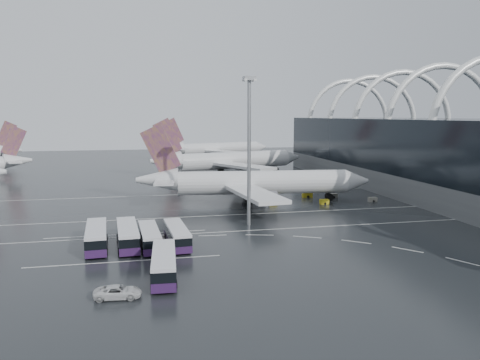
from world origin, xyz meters
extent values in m
plane|color=black|center=(0.00, 0.00, 0.00)|extent=(420.00, 420.00, 0.00)
cube|color=#515456|center=(62.00, 20.00, 3.00)|extent=(42.00, 160.00, 6.00)
cube|color=black|center=(62.00, 20.00, 13.00)|extent=(42.00, 160.00, 14.00)
torus|color=white|center=(58.00, 28.00, 18.00)|extent=(33.80, 1.80, 33.80)
torus|color=white|center=(58.00, 47.00, 18.00)|extent=(33.80, 1.80, 33.80)
torus|color=white|center=(58.00, 66.00, 18.00)|extent=(33.80, 1.80, 33.80)
torus|color=white|center=(58.00, 85.00, 18.00)|extent=(33.80, 1.80, 33.80)
cube|color=silver|center=(0.00, -2.00, 0.01)|extent=(120.00, 0.25, 0.01)
cube|color=silver|center=(0.00, 12.00, 0.01)|extent=(120.00, 0.25, 0.01)
cube|color=silver|center=(0.00, 40.00, 0.01)|extent=(120.00, 0.25, 0.01)
cube|color=silver|center=(-24.00, -16.00, 0.01)|extent=(28.00, 0.25, 0.01)
cube|color=silver|center=(-24.00, 0.00, 0.01)|extent=(28.00, 0.25, 0.01)
cylinder|color=silver|center=(7.66, 24.33, 4.98)|extent=(41.16, 10.06, 5.67)
cone|color=silver|center=(30.85, 21.80, 4.98)|extent=(6.44, 6.27, 5.67)
cone|color=silver|center=(-17.47, 27.07, 5.96)|extent=(10.32, 6.69, 5.67)
cube|color=#4F196C|center=(-16.49, 26.97, 13.19)|extent=(9.42, 1.60, 12.01)
cube|color=silver|center=(-15.52, 26.86, 5.96)|extent=(6.28, 17.95, 0.49)
cube|color=silver|center=(2.46, 12.62, 4.40)|extent=(9.26, 24.98, 0.78)
cube|color=silver|center=(5.10, 36.89, 4.40)|extent=(14.13, 25.33, 0.78)
cylinder|color=slate|center=(5.74, 15.70, 2.64)|extent=(5.70, 3.88, 3.32)
cylinder|color=slate|center=(7.65, 33.18, 2.64)|extent=(5.70, 3.88, 3.32)
cube|color=black|center=(3.78, 24.76, 1.07)|extent=(12.33, 7.49, 2.15)
cylinder|color=silver|center=(11.81, 77.62, 5.24)|extent=(41.54, 16.71, 5.96)
cone|color=silver|center=(34.76, 83.91, 5.24)|extent=(7.52, 7.38, 5.96)
cone|color=silver|center=(-13.13, 70.78, 6.27)|extent=(11.49, 8.47, 5.96)
cube|color=#4F196C|center=(-12.14, 71.05, 13.87)|extent=(9.71, 3.21, 12.63)
cube|color=silver|center=(-11.15, 71.32, 6.27)|extent=(9.35, 19.06, 0.51)
cube|color=silver|center=(11.24, 64.14, 4.62)|extent=(18.19, 26.13, 0.82)
cube|color=silver|center=(4.44, 88.92, 4.62)|extent=(8.68, 26.07, 0.82)
cylinder|color=slate|center=(13.26, 68.42, 2.77)|extent=(6.38, 4.86, 3.49)
cylinder|color=slate|center=(8.37, 86.26, 2.77)|extent=(6.38, 4.86, 3.49)
cube|color=black|center=(7.84, 76.53, 1.13)|extent=(13.63, 9.60, 2.26)
cylinder|color=silver|center=(16.66, 135.77, 5.17)|extent=(39.27, 17.93, 5.88)
cone|color=silver|center=(38.26, 142.89, 5.17)|extent=(7.62, 7.49, 5.88)
cone|color=silver|center=(-6.87, 128.00, 6.18)|extent=(11.47, 8.76, 5.88)
cube|color=#4F196C|center=(-5.91, 128.32, 13.69)|extent=(9.47, 3.64, 12.46)
cube|color=silver|center=(-4.94, 128.64, 6.18)|extent=(10.05, 18.76, 0.51)
cube|color=silver|center=(16.78, 122.46, 4.56)|extent=(18.90, 25.47, 0.81)
cube|color=silver|center=(8.84, 146.53, 4.56)|extent=(9.81, 25.97, 0.81)
cylinder|color=slate|center=(18.55, 126.78, 2.74)|extent=(6.37, 5.02, 3.45)
cylinder|color=slate|center=(12.84, 144.11, 2.74)|extent=(6.37, 5.02, 3.45)
cube|color=black|center=(12.81, 134.49, 1.12)|extent=(13.59, 9.97, 2.23)
cone|color=silver|center=(-62.31, 89.28, 5.48)|extent=(10.24, 8.07, 5.21)
cube|color=#4F196C|center=(-63.15, 88.96, 12.12)|extent=(8.27, 3.59, 11.03)
cube|color=silver|center=(-63.99, 88.64, 5.48)|extent=(9.54, 16.53, 0.45)
cone|color=silver|center=(-75.87, 134.02, 5.82)|extent=(11.03, 9.31, 5.54)
cube|color=#4F196C|center=(-76.72, 133.58, 12.89)|extent=(8.43, 4.74, 11.74)
cube|color=silver|center=(-77.56, 133.14, 5.82)|extent=(11.72, 17.24, 0.48)
cube|color=#311543|center=(-28.53, -7.81, 0.97)|extent=(4.00, 14.14, 1.18)
cube|color=black|center=(-28.53, -7.81, 2.26)|extent=(4.04, 13.86, 1.40)
cube|color=silver|center=(-28.53, -7.81, 3.20)|extent=(4.00, 14.14, 0.48)
cylinder|color=black|center=(-26.76, -12.17, 0.54)|extent=(0.44, 1.10, 1.07)
cylinder|color=black|center=(-29.74, -12.36, 0.54)|extent=(0.44, 1.10, 1.07)
cylinder|color=black|center=(-27.33, -3.25, 0.54)|extent=(0.44, 1.10, 1.07)
cylinder|color=black|center=(-30.31, -3.44, 0.54)|extent=(0.44, 1.10, 1.07)
cube|color=#311543|center=(-23.68, -7.91, 0.96)|extent=(3.95, 14.00, 1.17)
cube|color=black|center=(-23.68, -7.91, 2.23)|extent=(4.00, 13.73, 1.38)
cube|color=silver|center=(-23.68, -7.91, 3.17)|extent=(3.95, 14.00, 0.48)
cylinder|color=black|center=(-21.92, -12.23, 0.53)|extent=(0.44, 1.09, 1.06)
cylinder|color=black|center=(-24.88, -12.42, 0.53)|extent=(0.44, 1.09, 1.06)
cylinder|color=black|center=(-22.48, -3.40, 0.53)|extent=(0.44, 1.09, 1.06)
cylinder|color=black|center=(-25.44, -3.59, 0.53)|extent=(0.44, 1.09, 1.06)
cube|color=#311543|center=(-20.23, -9.16, 0.87)|extent=(3.49, 12.71, 1.06)
cube|color=black|center=(-20.23, -9.16, 2.03)|extent=(3.53, 12.46, 1.26)
cube|color=silver|center=(-20.23, -9.16, 2.88)|extent=(3.49, 12.71, 0.44)
cylinder|color=black|center=(-18.67, -13.10, 0.48)|extent=(0.39, 0.98, 0.97)
cylinder|color=black|center=(-21.36, -13.25, 0.48)|extent=(0.39, 0.98, 0.97)
cylinder|color=black|center=(-19.11, -5.07, 0.48)|extent=(0.39, 0.98, 0.97)
cylinder|color=black|center=(-21.80, -5.22, 0.48)|extent=(0.39, 0.98, 0.97)
cube|color=#311543|center=(-15.82, -8.89, 0.88)|extent=(3.64, 12.88, 1.08)
cube|color=black|center=(-15.82, -8.89, 2.06)|extent=(3.68, 12.63, 1.27)
cube|color=silver|center=(-15.82, -8.89, 2.91)|extent=(3.64, 12.88, 0.44)
cylinder|color=black|center=(-14.21, -12.87, 0.49)|extent=(0.40, 1.00, 0.98)
cylinder|color=black|center=(-16.93, -13.04, 0.49)|extent=(0.40, 1.00, 0.98)
cylinder|color=black|center=(-14.72, -4.74, 0.49)|extent=(0.40, 1.00, 0.98)
cylinder|color=black|center=(-17.44, -4.91, 0.49)|extent=(0.40, 1.00, 0.98)
cube|color=#311543|center=(-18.74, -23.82, 0.93)|extent=(3.80, 13.56, 1.13)
cube|color=black|center=(-18.74, -23.82, 2.17)|extent=(3.84, 13.30, 1.34)
cube|color=silver|center=(-18.74, -23.82, 3.07)|extent=(3.80, 13.56, 0.46)
cylinder|color=black|center=(-17.57, -28.19, 0.52)|extent=(0.42, 1.05, 1.03)
cylinder|color=black|center=(-20.43, -28.01, 0.52)|extent=(0.42, 1.05, 1.03)
cylinder|color=black|center=(-17.05, -19.62, 0.52)|extent=(0.42, 1.05, 1.03)
cylinder|color=black|center=(-19.91, -19.45, 0.52)|extent=(0.42, 1.05, 1.03)
imported|color=silver|center=(-24.39, -29.98, 0.76)|extent=(5.63, 2.95, 1.51)
cylinder|color=gray|center=(-1.08, 2.39, 13.76)|extent=(0.69, 0.69, 27.52)
cube|color=gray|center=(-1.08, 2.39, 27.81)|extent=(2.16, 2.16, 0.79)
cube|color=white|center=(-1.08, 2.39, 27.52)|extent=(1.97, 1.97, 0.39)
cube|color=gold|center=(21.42, 19.20, 0.57)|extent=(2.07, 1.22, 1.13)
cube|color=slate|center=(27.18, 27.08, 0.53)|extent=(1.96, 1.16, 1.07)
cube|color=gold|center=(9.74, 22.77, 0.54)|extent=(1.97, 1.16, 1.07)
cube|color=slate|center=(34.20, 19.61, 0.55)|extent=(2.03, 1.20, 1.11)
cube|color=gold|center=(20.68, 28.75, 0.68)|extent=(2.48, 1.46, 1.35)
camera|label=1|loc=(-21.55, -83.66, 21.11)|focal=35.00mm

